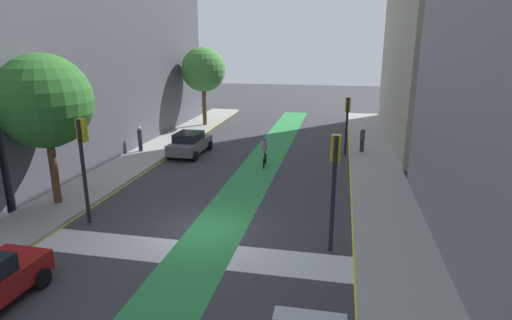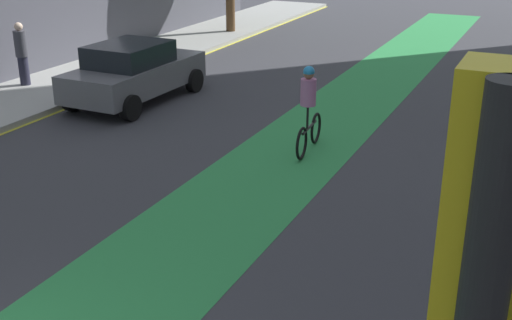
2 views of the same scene
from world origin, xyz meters
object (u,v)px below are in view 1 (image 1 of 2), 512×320
Objects in this scene: traffic_signal_near_left at (83,151)px; cyclist_in_lane at (265,151)px; pedestrian_sidewalk_right_a at (362,139)px; traffic_signal_far_right at (347,115)px; traffic_signal_near_right at (334,171)px; street_tree_far at (203,70)px; car_grey_left_far at (190,143)px; pedestrian_sidewalk_left_a at (140,139)px; street_tree_near at (44,101)px.

traffic_signal_near_left reaches higher than cyclist_in_lane.
traffic_signal_far_right is at bearing -158.54° from pedestrian_sidewalk_right_a.
traffic_signal_near_right is at bearing -2.60° from traffic_signal_near_left.
traffic_signal_near_right is at bearing -60.88° from street_tree_far.
traffic_signal_near_left reaches higher than traffic_signal_near_right.
car_grey_left_far is 2.44× the size of pedestrian_sidewalk_left_a.
street_tree_near reaches higher than pedestrian_sidewalk_left_a.
pedestrian_sidewalk_left_a is at bearing -169.77° from traffic_signal_far_right.
traffic_signal_far_right is (10.78, 13.53, -0.38)m from traffic_signal_near_left.
car_grey_left_far is 11.18m from street_tree_near.
cyclist_in_lane is at bearing -141.75° from traffic_signal_far_right.
traffic_signal_near_left is at bearing -85.22° from street_tree_far.
traffic_signal_near_right is 13.09m from street_tree_near.
street_tree_near is (-12.82, 1.86, 1.87)m from traffic_signal_near_right.
pedestrian_sidewalk_right_a is (11.89, 13.97, -2.11)m from traffic_signal_near_left.
pedestrian_sidewalk_right_a reaches higher than car_grey_left_far.
traffic_signal_near_right is 14.67m from pedestrian_sidewalk_right_a.
traffic_signal_near_left reaches higher than traffic_signal_far_right.
pedestrian_sidewalk_right_a is at bearing 11.10° from pedestrian_sidewalk_left_a.
pedestrian_sidewalk_left_a is at bearing 139.28° from traffic_signal_near_right.
car_grey_left_far is 2.28× the size of cyclist_in_lane.
pedestrian_sidewalk_right_a reaches higher than cyclist_in_lane.
street_tree_near is 19.69m from street_tree_far.
cyclist_in_lane is (-4.37, 10.12, -2.09)m from traffic_signal_near_right.
traffic_signal_near_right is at bearing -66.66° from cyclist_in_lane.
street_tree_far is (-1.76, 21.06, 1.92)m from traffic_signal_near_left.
cyclist_in_lane is 0.27× the size of street_tree_far.
street_tree_near is at bearing -92.42° from street_tree_far.
pedestrian_sidewalk_left_a reaches higher than pedestrian_sidewalk_right_a.
street_tree_near is at bearing 151.79° from traffic_signal_near_left.
car_grey_left_far is at bearing 162.89° from cyclist_in_lane.
cyclist_in_lane is at bearing -144.43° from pedestrian_sidewalk_right_a.
pedestrian_sidewalk_left_a is 10.40m from street_tree_near.
traffic_signal_far_right is 14.81m from street_tree_far.
car_grey_left_far is at bearing 129.87° from traffic_signal_near_right.
pedestrian_sidewalk_right_a is at bearing 12.81° from car_grey_left_far.
pedestrian_sidewalk_left_a is at bearing 171.33° from cyclist_in_lane.
street_tree_far is at bearing 102.33° from car_grey_left_far.
street_tree_near reaches higher than cyclist_in_lane.
cyclist_in_lane is (-4.92, -3.88, -1.78)m from traffic_signal_far_right.
street_tree_far is at bearing 87.58° from street_tree_near.
traffic_signal_near_left is at bearing -121.26° from cyclist_in_lane.
traffic_signal_near_left is at bearing -91.82° from car_grey_left_far.
car_grey_left_far is at bearing 88.18° from traffic_signal_near_left.
pedestrian_sidewalk_right_a is at bearing 35.57° from cyclist_in_lane.
cyclist_in_lane is at bearing -56.25° from street_tree_far.
street_tree_near is at bearing -135.65° from cyclist_in_lane.
traffic_signal_near_left is at bearing -130.41° from pedestrian_sidewalk_right_a.
street_tree_far reaches higher than car_grey_left_far.
cyclist_in_lane reaches higher than car_grey_left_far.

